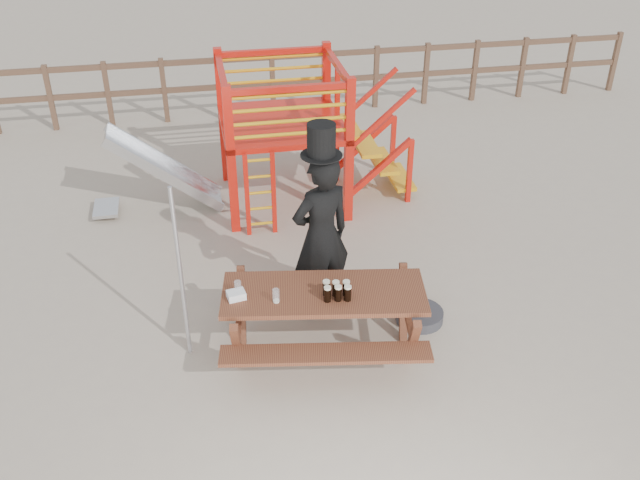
{
  "coord_description": "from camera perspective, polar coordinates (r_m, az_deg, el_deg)",
  "views": [
    {
      "loc": [
        -1.06,
        -5.83,
        5.12
      ],
      "look_at": [
        0.21,
        0.8,
        0.95
      ],
      "focal_mm": 40.0,
      "sensor_mm": 36.0,
      "label": 1
    }
  ],
  "objects": [
    {
      "name": "picnic_table",
      "position": [
        7.53,
        0.3,
        -5.99
      ],
      "size": [
        2.3,
        1.76,
        0.81
      ],
      "rotation": [
        0.0,
        0.0,
        -0.16
      ],
      "color": "brown",
      "rests_on": "ground"
    },
    {
      "name": "man_with_hat",
      "position": [
        7.91,
        0.1,
        0.66
      ],
      "size": [
        0.83,
        0.68,
        2.32
      ],
      "rotation": [
        0.0,
        0.0,
        3.48
      ],
      "color": "black",
      "rests_on": "ground"
    },
    {
      "name": "back_fence",
      "position": [
        13.6,
        -5.97,
        12.74
      ],
      "size": [
        15.09,
        0.09,
        1.2
      ],
      "color": "brown",
      "rests_on": "ground"
    },
    {
      "name": "stout_pints",
      "position": [
        7.22,
        1.36,
        -4.08
      ],
      "size": [
        0.28,
        0.2,
        0.17
      ],
      "color": "black",
      "rests_on": "picnic_table"
    },
    {
      "name": "ground",
      "position": [
        7.83,
        -0.44,
        -9.12
      ],
      "size": [
        60.0,
        60.0,
        0.0
      ],
      "primitive_type": "plane",
      "color": "tan",
      "rests_on": "ground"
    },
    {
      "name": "metal_pole",
      "position": [
        7.38,
        -11.08,
        -2.8
      ],
      "size": [
        0.04,
        0.04,
        2.03
      ],
      "primitive_type": "cylinder",
      "color": "#B2B2B7",
      "rests_on": "ground"
    },
    {
      "name": "playground_fort",
      "position": [
        10.31,
        -3.44,
        8.55
      ],
      "size": [
        4.71,
        1.84,
        2.1
      ],
      "color": "red",
      "rests_on": "ground"
    },
    {
      "name": "parasol_base",
      "position": [
        8.33,
        7.96,
        -6.01
      ],
      "size": [
        0.55,
        0.55,
        0.23
      ],
      "color": "#333337",
      "rests_on": "ground"
    },
    {
      "name": "empty_glasses",
      "position": [
        7.25,
        -5.08,
        -4.18
      ],
      "size": [
        0.43,
        0.28,
        0.15
      ],
      "color": "silver",
      "rests_on": "picnic_table"
    },
    {
      "name": "paper_bag",
      "position": [
        7.28,
        -6.72,
        -4.4
      ],
      "size": [
        0.2,
        0.17,
        0.08
      ],
      "primitive_type": "cube",
      "rotation": [
        0.0,
        0.0,
        0.17
      ],
      "color": "white",
      "rests_on": "picnic_table"
    }
  ]
}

